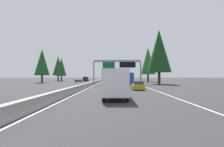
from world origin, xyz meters
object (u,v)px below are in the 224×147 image
sedan_distant_a (138,86)px  conifer_left_near (42,62)px  sedan_mid_left (114,79)px  box_truck_far_center (110,77)px  sign_gantry_overhead (118,65)px  box_truck_near_right (115,83)px  minivan_far_right (125,79)px  conifer_right_near (159,51)px  oncoming_far (79,83)px  conifer_right_mid (148,61)px  bus_mid_center (127,78)px  pickup_distant_b (109,78)px  conifer_left_far (61,67)px  oncoming_near (86,79)px  sedan_near_center (116,82)px  conifer_left_mid (58,66)px

sedan_distant_a → conifer_left_near: 41.83m
sedan_mid_left → box_truck_far_center: 39.78m
sign_gantry_overhead → box_truck_near_right: bearing=178.4°
minivan_far_right → conifer_right_near: conifer_right_near is taller
oncoming_far → conifer_right_near: 23.61m
box_truck_far_center → conifer_right_mid: size_ratio=0.66×
bus_mid_center → minivan_far_right: bearing=-1.0°
sign_gantry_overhead → pickup_distant_b: sign_gantry_overhead is taller
conifer_left_far → box_truck_near_right: bearing=-159.6°
sedan_mid_left → conifer_right_near: bearing=-162.9°
sign_gantry_overhead → conifer_right_near: (1.76, -11.22, 3.90)m
box_truck_near_right → oncoming_near: box_truck_near_right is taller
conifer_left_far → sedan_distant_a: bearing=-152.0°
box_truck_near_right → sedan_distant_a: box_truck_near_right is taller
minivan_far_right → conifer_right_mid: (-3.37, -8.58, 6.83)m
minivan_far_right → conifer_left_near: size_ratio=0.45×
bus_mid_center → pickup_distant_b: 61.44m
box_truck_near_right → conifer_left_far: 66.53m
conifer_left_far → oncoming_near: bearing=-116.7°
sedan_distant_a → oncoming_near: 47.60m
sedan_distant_a → sedan_near_center: bearing=10.6°
sign_gantry_overhead → sedan_mid_left: bearing=1.2°
box_truck_near_right → sedan_mid_left: (70.59, 0.01, -0.93)m
pickup_distant_b → oncoming_near: same height
oncoming_far → sedan_mid_left: bearing=170.8°
conifer_right_mid → bus_mid_center: bearing=153.2°
conifer_right_mid → oncoming_near: bearing=77.2°
sedan_mid_left → sedan_distant_a: bearing=-176.3°
sedan_mid_left → minivan_far_right: 16.73m
sedan_distant_a → bus_mid_center: size_ratio=0.38×
sedan_mid_left → conifer_left_mid: bearing=99.5°
oncoming_near → conifer_right_near: conifer_right_near is taller
sedan_distant_a → oncoming_near: (44.99, 15.54, 0.23)m
sign_gantry_overhead → conifer_left_far: size_ratio=1.26×
sedan_mid_left → oncoming_far: bearing=170.8°
sign_gantry_overhead → minivan_far_right: (24.65, -3.11, -4.18)m
oncoming_near → conifer_left_near: (-14.29, 12.21, 5.84)m
box_truck_near_right → bus_mid_center: (33.27, -3.59, 0.11)m
conifer_right_mid → sedan_distant_a: bearing=167.5°
oncoming_far → conifer_right_mid: size_ratio=0.34×
sedan_mid_left → oncoming_near: size_ratio=0.79×
pickup_distant_b → conifer_left_near: bearing=158.6°
sedan_near_center → box_truck_far_center: size_ratio=0.52×
conifer_right_near → sedan_distant_a: bearing=157.6°
conifer_left_near → conifer_right_near: bearing=-106.6°
box_truck_near_right → box_truck_far_center: size_ratio=1.00×
sedan_near_center → box_truck_far_center: 80.85m
box_truck_far_center → conifer_left_near: bearing=163.2°
bus_mid_center → box_truck_far_center: (76.95, 6.94, -0.11)m
conifer_right_near → sedan_mid_left: bearing=17.1°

